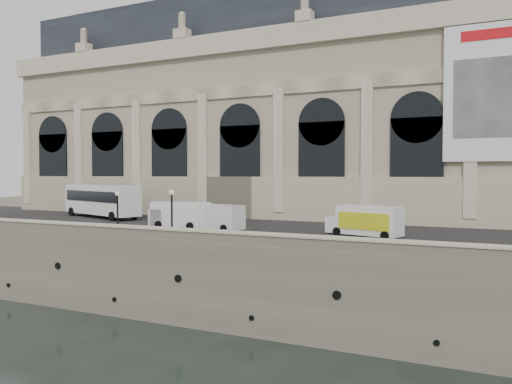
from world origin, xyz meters
TOP-DOWN VIEW (x-y plane):
  - ground at (0.00, 0.00)m, footprint 260.00×260.00m
  - quay at (0.00, 35.00)m, footprint 160.00×70.00m
  - street at (0.00, 14.00)m, footprint 160.00×24.00m
  - parapet at (0.00, 0.60)m, footprint 160.00×1.40m
  - museum at (-5.98, 30.86)m, footprint 69.00×18.70m
  - bus_left at (-19.71, 15.86)m, footprint 13.59×7.13m
  - van_b at (-0.76, 10.17)m, footprint 5.71×3.08m
  - van_c at (-4.84, 9.98)m, footprint 5.81×2.48m
  - box_truck at (13.19, 11.39)m, footprint 6.76×3.78m
  - lamp_left at (-5.66, 2.38)m, footprint 0.39×0.39m
  - lamp_right at (-0.12, 2.28)m, footprint 0.41×0.41m

SIDE VIEW (x-z plane):
  - ground at x=0.00m, z-range 0.00..0.00m
  - quay at x=0.00m, z-range 0.00..6.00m
  - street at x=0.00m, z-range 6.00..6.06m
  - parapet at x=0.00m, z-range 6.01..7.22m
  - van_b at x=-0.76m, z-range 6.03..8.44m
  - box_truck at x=13.19m, z-range 6.01..8.61m
  - van_c at x=-4.84m, z-range 6.03..8.60m
  - lamp_left at x=-5.66m, z-range 5.99..9.83m
  - lamp_right at x=-0.12m, z-range 5.99..10.03m
  - bus_left at x=-19.71m, z-range 6.24..10.21m
  - museum at x=-5.98m, z-range 5.17..34.27m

